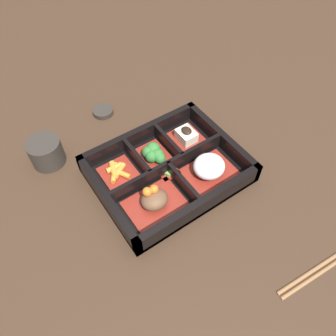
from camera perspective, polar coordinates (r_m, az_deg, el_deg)
ground_plane at (r=0.68m, az=0.00°, el=-1.30°), size 3.00×3.00×0.00m
bento_base at (r=0.67m, az=0.00°, el=-1.04°), size 0.29×0.23×0.01m
bento_rim at (r=0.66m, az=-0.12°, el=0.00°), size 0.29×0.23×0.05m
bowl_rice at (r=0.66m, az=7.10°, el=0.02°), size 0.11×0.08×0.05m
bowl_stew at (r=0.61m, az=-2.42°, el=-5.64°), size 0.11×0.08×0.05m
bowl_tofu at (r=0.72m, az=3.18°, el=5.39°), size 0.07×0.08×0.04m
bowl_greens at (r=0.68m, az=-2.35°, el=2.40°), size 0.06×0.08×0.04m
bowl_carrots at (r=0.67m, az=-8.71°, el=-0.82°), size 0.07×0.08×0.02m
bowl_pickles at (r=0.66m, az=-0.23°, el=-0.66°), size 0.04×0.04×0.01m
tea_cup at (r=0.72m, az=-20.49°, el=2.68°), size 0.07×0.07×0.06m
chopsticks at (r=0.65m, az=26.38°, el=-14.52°), size 0.23×0.04×0.01m
sauce_dish at (r=0.81m, az=-11.25°, el=9.65°), size 0.05×0.05×0.01m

